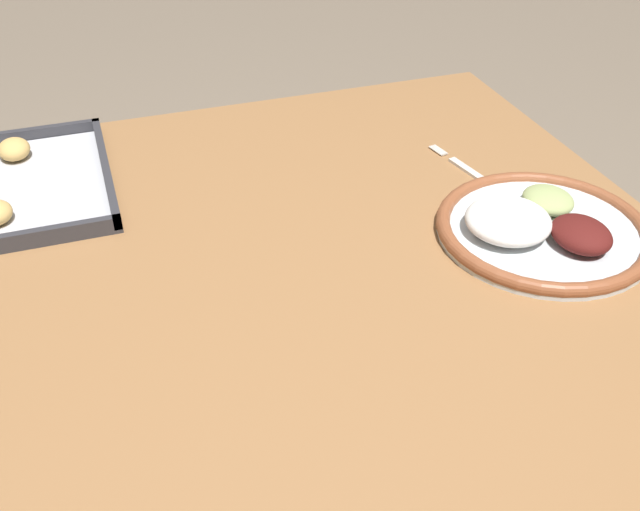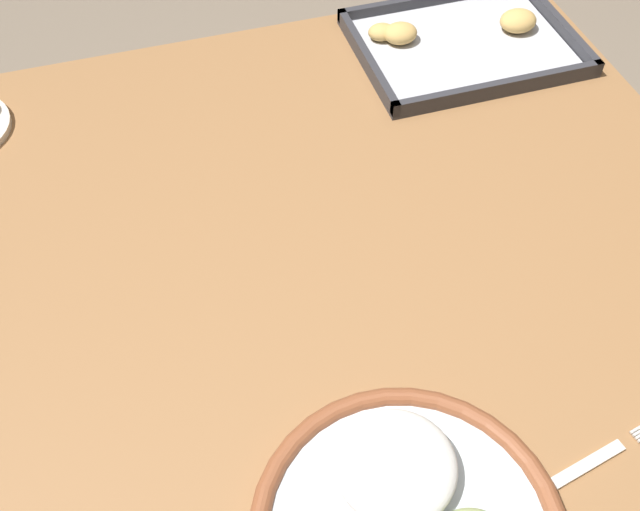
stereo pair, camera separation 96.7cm
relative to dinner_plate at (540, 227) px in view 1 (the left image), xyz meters
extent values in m
cube|color=olive|center=(0.02, 0.32, -0.03)|extent=(1.08, 1.02, 0.03)
cylinder|color=olive|center=(0.51, -0.14, -0.39)|extent=(0.06, 0.06, 0.69)
cylinder|color=olive|center=(0.51, 0.78, -0.39)|extent=(0.06, 0.06, 0.69)
cylinder|color=silver|center=(0.00, -0.01, -0.01)|extent=(0.29, 0.29, 0.01)
torus|color=brown|center=(0.00, -0.01, 0.00)|extent=(0.30, 0.30, 0.02)
ellipsoid|color=white|center=(0.01, 0.05, 0.02)|extent=(0.12, 0.12, 0.04)
ellipsoid|color=#511614|center=(-0.05, -0.03, 0.01)|extent=(0.09, 0.08, 0.04)
ellipsoid|color=#9EAD6B|center=(0.05, -0.04, 0.01)|extent=(0.08, 0.07, 0.03)
cube|color=silver|center=(0.16, 0.00, -0.01)|extent=(0.15, 0.04, 0.00)
cylinder|color=silver|center=(0.27, 0.02, -0.01)|extent=(0.03, 0.01, 0.00)
cylinder|color=silver|center=(0.27, 0.02, -0.01)|extent=(0.03, 0.01, 0.00)
cylinder|color=silver|center=(0.27, 0.02, -0.01)|extent=(0.03, 0.01, 0.00)
cylinder|color=silver|center=(0.27, 0.03, -0.01)|extent=(0.03, 0.01, 0.00)
cube|color=#333338|center=(0.36, 0.67, -0.01)|extent=(0.33, 0.25, 0.01)
cube|color=silver|center=(0.36, 0.67, -0.01)|extent=(0.31, 0.23, 0.00)
cube|color=#333338|center=(0.36, 0.55, 0.00)|extent=(0.33, 0.01, 0.02)
cube|color=#333338|center=(0.20, 0.67, 0.00)|extent=(0.01, 0.25, 0.02)
cube|color=#333338|center=(0.52, 0.67, 0.00)|extent=(0.01, 0.25, 0.02)
ellipsoid|color=tan|center=(0.46, 0.69, 0.01)|extent=(0.06, 0.05, 0.03)
camera|label=1|loc=(-0.72, 0.57, 0.57)|focal=42.00mm
camera|label=2|loc=(-0.15, -0.21, 0.69)|focal=42.00mm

